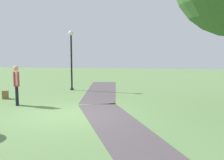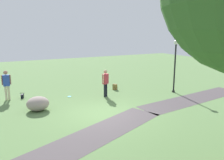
{
  "view_description": "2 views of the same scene",
  "coord_description": "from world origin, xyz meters",
  "views": [
    {
      "loc": [
        9.49,
        2.84,
        2.42
      ],
      "look_at": [
        -0.58,
        1.57,
        1.25
      ],
      "focal_mm": 43.7,
      "sensor_mm": 36.0,
      "label": 1
    },
    {
      "loc": [
        4.79,
        9.84,
        4.03
      ],
      "look_at": [
        -0.98,
        -0.97,
        1.43
      ],
      "focal_mm": 36.98,
      "sensor_mm": 36.0,
      "label": 2
    }
  ],
  "objects": [
    {
      "name": "ground_plane",
      "position": [
        0.0,
        0.0,
        0.0
      ],
      "size": [
        48.0,
        48.0,
        0.0
      ],
      "primitive_type": "plane",
      "color": "#5A7B47"
    },
    {
      "name": "spare_backpack_on_lawn",
      "position": [
        -2.81,
        -3.94,
        0.19
      ],
      "size": [
        0.32,
        0.33,
        0.4
      ],
      "color": "brown",
      "rests_on": "ground"
    },
    {
      "name": "woman_with_handbag",
      "position": [
        4.04,
        -4.76,
        1.04
      ],
      "size": [
        0.52,
        0.27,
        1.78
      ],
      "color": "beige",
      "rests_on": "ground"
    },
    {
      "name": "lamp_post",
      "position": [
        -5.97,
        -1.5,
        2.14
      ],
      "size": [
        0.28,
        0.28,
        3.46
      ],
      "color": "black",
      "rests_on": "ground"
    },
    {
      "name": "lawn_boulder",
      "position": [
        2.81,
        -1.98,
        0.37
      ],
      "size": [
        1.23,
        1.17,
        0.74
      ],
      "color": "gray",
      "rests_on": "ground"
    },
    {
      "name": "man_near_boulder",
      "position": [
        -1.42,
        -2.65,
        0.99
      ],
      "size": [
        0.47,
        0.38,
        1.71
      ],
      "color": "black",
      "rests_on": "ground"
    },
    {
      "name": "handbag_on_grass",
      "position": [
        3.23,
        -4.79,
        0.14
      ],
      "size": [
        0.35,
        0.35,
        0.31
      ],
      "color": "black",
      "rests_on": "ground"
    },
    {
      "name": "backpack_by_boulder",
      "position": [
        2.61,
        -2.7,
        0.19
      ],
      "size": [
        0.35,
        0.35,
        0.4
      ],
      "color": "brown",
      "rests_on": "ground"
    },
    {
      "name": "footpath_segment_near",
      "position": [
        -6.02,
        0.27,
        0.0
      ],
      "size": [
        8.13,
        2.52,
        0.01
      ],
      "color": "#494144",
      "rests_on": "ground"
    },
    {
      "name": "footpath_segment_mid",
      "position": [
        1.67,
        2.18,
        0.0
      ],
      "size": [
        8.04,
        4.46,
        0.01
      ],
      "color": "#494144",
      "rests_on": "ground"
    },
    {
      "name": "frisbee_on_grass",
      "position": [
        0.59,
        -3.71,
        0.01
      ],
      "size": [
        0.23,
        0.23,
        0.02
      ],
      "color": "#2599D5",
      "rests_on": "ground"
    }
  ]
}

